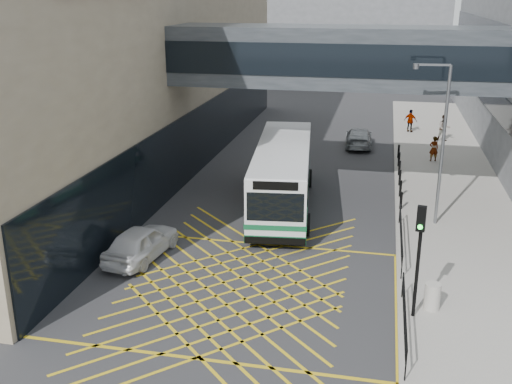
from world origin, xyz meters
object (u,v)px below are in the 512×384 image
Objects in this scene: car_dark at (286,169)px; litter_bin at (432,296)px; pedestrian_a at (434,149)px; traffic_light at (419,246)px; car_white at (141,242)px; pedestrian_b at (444,128)px; car_silver at (359,137)px; pedestrian_c at (410,121)px; bus at (283,173)px; street_lamp at (440,136)px.

car_dark is 5.08× the size of litter_bin.
traffic_light is at bearing 69.49° from pedestrian_a.
car_white is 12.55m from car_dark.
pedestrian_b is at bearing 94.30° from traffic_light.
litter_bin is at bearing 71.17° from pedestrian_a.
car_dark reaches higher than car_silver.
pedestrian_c reaches higher than car_dark.
car_white is at bearing -134.98° from pedestrian_b.
bus is 2.93× the size of traffic_light.
car_dark is 10.38m from street_lamp.
pedestrian_b reaches higher than car_dark.
bus is 12.30m from traffic_light.
pedestrian_c is at bearing -130.53° from car_silver.
litter_bin is (11.64, -2.15, -0.09)m from car_white.
bus is 18.46m from pedestrian_b.
bus is at bearing 91.90° from pedestrian_c.
street_lamp reaches higher than traffic_light.
pedestrian_a is at bearing -114.86° from pedestrian_b.
pedestrian_b is (6.08, 2.30, 0.40)m from car_silver.
bus is 2.45× the size of car_dark.
car_silver is 2.41× the size of pedestrian_b.
pedestrian_c reaches higher than car_silver.
pedestrian_c is (-0.44, 19.76, -3.39)m from street_lamp.
traffic_light reaches higher than car_dark.
street_lamp is 11.95m from pedestrian_a.
pedestrian_a is at bearing -167.80° from car_dark.
street_lamp is 9.25m from litter_bin.
street_lamp is at bearing 123.49° from car_dark.
car_dark is 16.33m from traffic_light.
traffic_light reaches higher than pedestrian_c.
bus reaches higher than car_white.
pedestrian_a is at bearing 44.28° from bus.
pedestrian_b is at bearing 53.20° from bus.
car_white is 28.55m from pedestrian_c.
pedestrian_c is (-1.22, 8.35, 0.06)m from pedestrian_a.
street_lamp is at bearing 103.22° from car_silver.
street_lamp is at bearing 86.48° from litter_bin.
pedestrian_b reaches higher than car_white.
litter_bin is 0.58× the size of pedestrian_a.
car_white is 21.92m from pedestrian_a.
car_silver is 1.14× the size of traffic_light.
bus reaches higher than car_silver.
litter_bin is (7.45, -13.98, -0.12)m from car_dark.
litter_bin is 19.88m from pedestrian_a.
car_white is 0.94× the size of car_dark.
pedestrian_c is at bearing 99.45° from traffic_light.
street_lamp is (1.17, 9.16, 1.63)m from traffic_light.
car_white is at bearing 88.52° from pedestrian_c.
litter_bin is 0.50× the size of pedestrian_b.
car_dark reaches higher than litter_bin.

